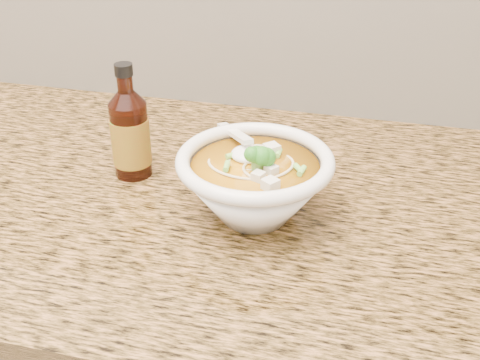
# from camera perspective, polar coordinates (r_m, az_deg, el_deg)

# --- Properties ---
(counter_slab) EXTENTS (4.00, 0.68, 0.04)m
(counter_slab) POSITION_cam_1_polar(r_m,az_deg,el_deg) (1.00, -18.50, 0.19)
(counter_slab) COLOR #A26B3B
(counter_slab) RESTS_ON cabinet
(soup_bowl) EXTENTS (0.21, 0.22, 0.12)m
(soup_bowl) POSITION_cam_1_polar(r_m,az_deg,el_deg) (0.79, 1.40, -0.49)
(soup_bowl) COLOR white
(soup_bowl) RESTS_ON counter_slab
(hot_sauce_bottle) EXTENTS (0.06, 0.06, 0.17)m
(hot_sauce_bottle) POSITION_cam_1_polar(r_m,az_deg,el_deg) (0.90, -10.37, 4.26)
(hot_sauce_bottle) COLOR #330F07
(hot_sauce_bottle) RESTS_ON counter_slab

